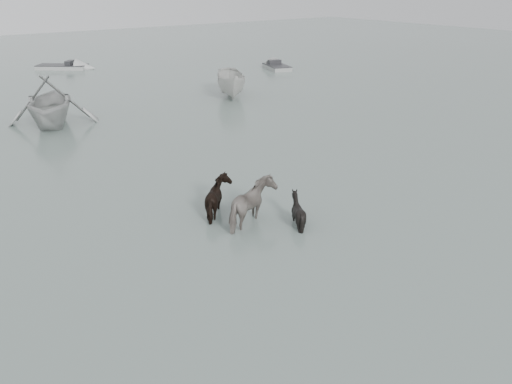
{
  "coord_description": "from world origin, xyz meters",
  "views": [
    {
      "loc": [
        -10.35,
        -10.8,
        7.33
      ],
      "look_at": [
        -1.51,
        1.1,
        1.0
      ],
      "focal_mm": 35.0,
      "sensor_mm": 36.0,
      "label": 1
    }
  ],
  "objects": [
    {
      "name": "pony_pinto",
      "position": [
        -1.78,
        0.97,
        0.86
      ],
      "size": [
        2.24,
        1.72,
        1.72
      ],
      "primitive_type": "imported",
      "rotation": [
        0.0,
        0.0,
        2.01
      ],
      "color": "black",
      "rests_on": "ground"
    },
    {
      "name": "boat_small",
      "position": [
        8.43,
        17.24,
        0.94
      ],
      "size": [
        4.0,
        5.17,
        1.89
      ],
      "primitive_type": "imported",
      "rotation": [
        0.0,
        0.0,
        -0.51
      ],
      "color": "#BBBAB5",
      "rests_on": "ground"
    },
    {
      "name": "ground",
      "position": [
        0.0,
        0.0,
        0.0
      ],
      "size": [
        140.0,
        140.0,
        0.0
      ],
      "primitive_type": "plane",
      "color": "#57675F",
      "rests_on": "ground"
    },
    {
      "name": "pony_dark",
      "position": [
        -2.19,
        2.22,
        0.75
      ],
      "size": [
        1.64,
        1.79,
        1.51
      ],
      "primitive_type": "imported",
      "rotation": [
        0.0,
        0.0,
        1.29
      ],
      "color": "black",
      "rests_on": "ground"
    },
    {
      "name": "pony_black",
      "position": [
        -0.57,
        0.12,
        0.66
      ],
      "size": [
        1.47,
        1.39,
        1.31
      ],
      "primitive_type": "imported",
      "rotation": [
        0.0,
        0.0,
        1.9
      ],
      "color": "black",
      "rests_on": "ground"
    },
    {
      "name": "skiff_mid",
      "position": [
        2.67,
        35.53,
        0.38
      ],
      "size": [
        5.64,
        5.02,
        0.75
      ],
      "primitive_type": null,
      "rotation": [
        0.0,
        0.0,
        -0.69
      ],
      "color": "#9D9F9D",
      "rests_on": "ground"
    },
    {
      "name": "skiff_port",
      "position": [
        17.86,
        24.09,
        0.38
      ],
      "size": [
        2.84,
        4.74,
        0.75
      ],
      "primitive_type": null,
      "rotation": [
        0.0,
        0.0,
        1.27
      ],
      "color": "gray",
      "rests_on": "ground"
    },
    {
      "name": "rowboat_trail",
      "position": [
        -3.45,
        17.03,
        1.45
      ],
      "size": [
        6.47,
        6.9,
        2.91
      ],
      "primitive_type": "imported",
      "rotation": [
        0.0,
        0.0,
        2.76
      ],
      "color": "#A5A7A4",
      "rests_on": "ground"
    }
  ]
}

